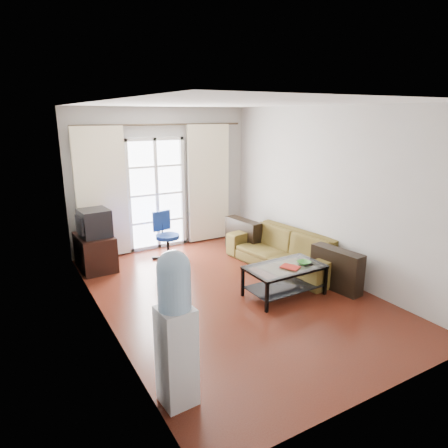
% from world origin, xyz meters
% --- Properties ---
extents(floor, '(5.20, 5.20, 0.00)m').
position_xyz_m(floor, '(0.00, 0.00, 0.00)').
color(floor, '#572214').
rests_on(floor, ground).
extents(ceiling, '(5.20, 5.20, 0.00)m').
position_xyz_m(ceiling, '(0.00, 0.00, 2.70)').
color(ceiling, white).
rests_on(ceiling, wall_back).
extents(wall_back, '(3.60, 0.02, 2.70)m').
position_xyz_m(wall_back, '(0.00, 2.60, 1.35)').
color(wall_back, '#B3B0AB').
rests_on(wall_back, floor).
extents(wall_front, '(3.60, 0.02, 2.70)m').
position_xyz_m(wall_front, '(0.00, -2.60, 1.35)').
color(wall_front, '#B3B0AB').
rests_on(wall_front, floor).
extents(wall_left, '(0.02, 5.20, 2.70)m').
position_xyz_m(wall_left, '(-1.80, 0.00, 1.35)').
color(wall_left, '#B3B0AB').
rests_on(wall_left, floor).
extents(wall_right, '(0.02, 5.20, 2.70)m').
position_xyz_m(wall_right, '(1.80, 0.00, 1.35)').
color(wall_right, '#B3B0AB').
rests_on(wall_right, floor).
extents(french_door, '(1.16, 0.06, 2.15)m').
position_xyz_m(french_door, '(-0.15, 2.54, 1.07)').
color(french_door, white).
rests_on(french_door, wall_back).
extents(curtain_rod, '(3.30, 0.04, 0.04)m').
position_xyz_m(curtain_rod, '(0.00, 2.50, 2.38)').
color(curtain_rod, '#4C3F2D').
rests_on(curtain_rod, wall_back).
extents(curtain_left, '(0.90, 0.07, 2.35)m').
position_xyz_m(curtain_left, '(-1.20, 2.48, 1.20)').
color(curtain_left, '#F5ECC5').
rests_on(curtain_left, curtain_rod).
extents(curtain_right, '(0.90, 0.07, 2.35)m').
position_xyz_m(curtain_right, '(0.95, 2.48, 1.20)').
color(curtain_right, '#F5ECC5').
rests_on(curtain_right, curtain_rod).
extents(radiator, '(0.64, 0.12, 0.64)m').
position_xyz_m(radiator, '(0.80, 2.50, 0.33)').
color(radiator, '#97989A').
rests_on(radiator, floor).
extents(sofa, '(2.39, 1.41, 0.63)m').
position_xyz_m(sofa, '(1.33, 0.44, 0.32)').
color(sofa, brown).
rests_on(sofa, floor).
extents(coffee_table, '(1.14, 0.66, 0.46)m').
position_xyz_m(coffee_table, '(0.65, -0.44, 0.29)').
color(coffee_table, silver).
rests_on(coffee_table, floor).
extents(bowl, '(0.22, 0.22, 0.05)m').
position_xyz_m(bowl, '(0.93, -0.52, 0.48)').
color(bowl, '#2F7B2C').
rests_on(bowl, coffee_table).
extents(book, '(0.39, 0.41, 0.02)m').
position_xyz_m(book, '(0.58, -0.58, 0.47)').
color(book, '#A32A14').
rests_on(book, coffee_table).
extents(remote, '(0.16, 0.06, 0.02)m').
position_xyz_m(remote, '(0.96, -0.57, 0.47)').
color(remote, black).
rests_on(remote, coffee_table).
extents(tv_stand, '(0.58, 0.84, 0.60)m').
position_xyz_m(tv_stand, '(-1.50, 2.01, 0.30)').
color(tv_stand, black).
rests_on(tv_stand, floor).
extents(crt_tv, '(0.54, 0.53, 0.45)m').
position_xyz_m(crt_tv, '(-1.49, 1.94, 0.83)').
color(crt_tv, black).
rests_on(crt_tv, tv_stand).
extents(task_chair, '(0.68, 0.68, 0.87)m').
position_xyz_m(task_chair, '(-0.25, 1.85, 0.26)').
color(task_chair, black).
rests_on(task_chair, floor).
extents(water_cooler, '(0.33, 0.32, 1.48)m').
position_xyz_m(water_cooler, '(-1.60, -1.74, 0.77)').
color(water_cooler, silver).
rests_on(water_cooler, floor).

